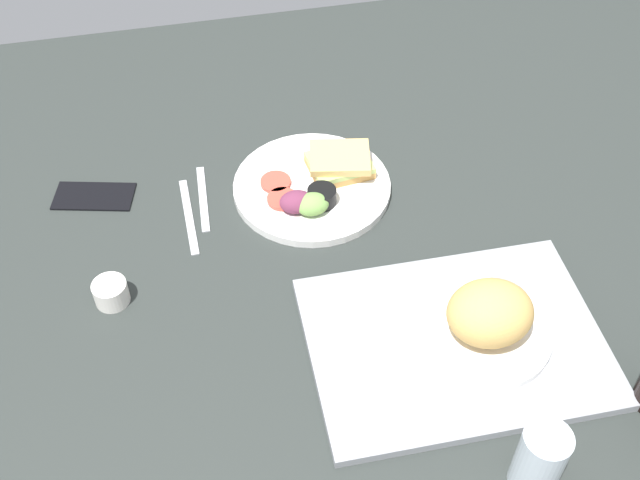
{
  "coord_description": "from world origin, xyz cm",
  "views": [
    {
      "loc": [
        20.97,
        90.01,
        100.37
      ],
      "look_at": [
        2.0,
        3.0,
        4.0
      ],
      "focal_mm": 44.09,
      "sensor_mm": 36.0,
      "label": 1
    }
  ],
  "objects_px": {
    "drinking_glass": "(540,460)",
    "fork": "(203,198)",
    "plate_with_salad": "(316,185)",
    "knife": "(189,216)",
    "serving_tray": "(455,342)",
    "bread_plate_near": "(488,319)",
    "cell_phone": "(94,195)",
    "espresso_cup": "(111,293)"
  },
  "relations": [
    {
      "from": "knife",
      "to": "serving_tray",
      "type": "bearing_deg",
      "value": 44.53
    },
    {
      "from": "bread_plate_near",
      "to": "fork",
      "type": "relative_size",
      "value": 1.24
    },
    {
      "from": "serving_tray",
      "to": "fork",
      "type": "height_order",
      "value": "serving_tray"
    },
    {
      "from": "espresso_cup",
      "to": "knife",
      "type": "height_order",
      "value": "espresso_cup"
    },
    {
      "from": "plate_with_salad",
      "to": "knife",
      "type": "bearing_deg",
      "value": 3.84
    },
    {
      "from": "plate_with_salad",
      "to": "fork",
      "type": "bearing_deg",
      "value": -6.66
    },
    {
      "from": "bread_plate_near",
      "to": "drinking_glass",
      "type": "relative_size",
      "value": 1.8
    },
    {
      "from": "drinking_glass",
      "to": "espresso_cup",
      "type": "distance_m",
      "value": 0.7
    },
    {
      "from": "serving_tray",
      "to": "plate_with_salad",
      "type": "xyz_separation_m",
      "value": [
        0.14,
        -0.38,
        0.01
      ]
    },
    {
      "from": "serving_tray",
      "to": "drinking_glass",
      "type": "xyz_separation_m",
      "value": [
        -0.03,
        0.23,
        0.05
      ]
    },
    {
      "from": "fork",
      "to": "bread_plate_near",
      "type": "bearing_deg",
      "value": 46.25
    },
    {
      "from": "plate_with_salad",
      "to": "espresso_cup",
      "type": "distance_m",
      "value": 0.42
    },
    {
      "from": "knife",
      "to": "cell_phone",
      "type": "relative_size",
      "value": 1.32
    },
    {
      "from": "fork",
      "to": "cell_phone",
      "type": "height_order",
      "value": "cell_phone"
    },
    {
      "from": "drinking_glass",
      "to": "fork",
      "type": "distance_m",
      "value": 0.74
    },
    {
      "from": "drinking_glass",
      "to": "knife",
      "type": "relative_size",
      "value": 0.62
    },
    {
      "from": "espresso_cup",
      "to": "cell_phone",
      "type": "distance_m",
      "value": 0.25
    },
    {
      "from": "serving_tray",
      "to": "fork",
      "type": "xyz_separation_m",
      "value": [
        0.34,
        -0.41,
        -0.01
      ]
    },
    {
      "from": "plate_with_salad",
      "to": "espresso_cup",
      "type": "bearing_deg",
      "value": 25.64
    },
    {
      "from": "bread_plate_near",
      "to": "fork",
      "type": "xyz_separation_m",
      "value": [
        0.39,
        -0.41,
        -0.06
      ]
    },
    {
      "from": "serving_tray",
      "to": "plate_with_salad",
      "type": "distance_m",
      "value": 0.41
    },
    {
      "from": "bread_plate_near",
      "to": "knife",
      "type": "bearing_deg",
      "value": -41.49
    },
    {
      "from": "plate_with_salad",
      "to": "cell_phone",
      "type": "bearing_deg",
      "value": -10.11
    },
    {
      "from": "drinking_glass",
      "to": "fork",
      "type": "height_order",
      "value": "drinking_glass"
    },
    {
      "from": "plate_with_salad",
      "to": "knife",
      "type": "distance_m",
      "value": 0.24
    },
    {
      "from": "serving_tray",
      "to": "drinking_glass",
      "type": "bearing_deg",
      "value": 97.03
    },
    {
      "from": "bread_plate_near",
      "to": "cell_phone",
      "type": "xyz_separation_m",
      "value": [
        0.58,
        -0.46,
        -0.05
      ]
    },
    {
      "from": "bread_plate_near",
      "to": "drinking_glass",
      "type": "distance_m",
      "value": 0.23
    },
    {
      "from": "drinking_glass",
      "to": "cell_phone",
      "type": "distance_m",
      "value": 0.89
    },
    {
      "from": "plate_with_salad",
      "to": "espresso_cup",
      "type": "xyz_separation_m",
      "value": [
        0.38,
        0.18,
        0.0
      ]
    },
    {
      "from": "bread_plate_near",
      "to": "cell_phone",
      "type": "relative_size",
      "value": 1.46
    },
    {
      "from": "bread_plate_near",
      "to": "plate_with_salad",
      "type": "xyz_separation_m",
      "value": [
        0.18,
        -0.39,
        -0.04
      ]
    },
    {
      "from": "espresso_cup",
      "to": "cell_phone",
      "type": "height_order",
      "value": "espresso_cup"
    },
    {
      "from": "bread_plate_near",
      "to": "plate_with_salad",
      "type": "relative_size",
      "value": 0.73
    },
    {
      "from": "bread_plate_near",
      "to": "knife",
      "type": "xyz_separation_m",
      "value": [
        0.42,
        -0.37,
        -0.06
      ]
    },
    {
      "from": "espresso_cup",
      "to": "fork",
      "type": "relative_size",
      "value": 0.33
    },
    {
      "from": "knife",
      "to": "fork",
      "type": "bearing_deg",
      "value": 142.06
    },
    {
      "from": "knife",
      "to": "cell_phone",
      "type": "distance_m",
      "value": 0.19
    },
    {
      "from": "serving_tray",
      "to": "espresso_cup",
      "type": "xyz_separation_m",
      "value": [
        0.51,
        -0.2,
        0.01
      ]
    },
    {
      "from": "bread_plate_near",
      "to": "espresso_cup",
      "type": "bearing_deg",
      "value": -20.17
    },
    {
      "from": "serving_tray",
      "to": "bread_plate_near",
      "type": "distance_m",
      "value": 0.07
    },
    {
      "from": "serving_tray",
      "to": "cell_phone",
      "type": "bearing_deg",
      "value": -40.1
    }
  ]
}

